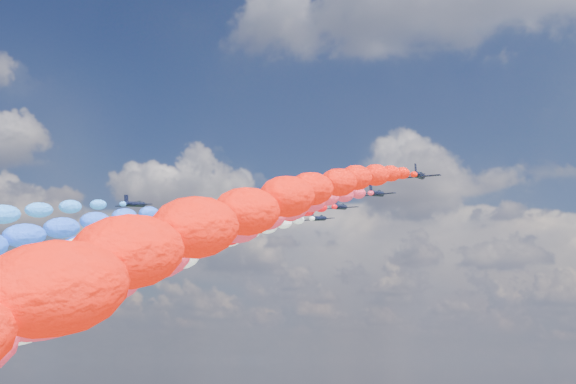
% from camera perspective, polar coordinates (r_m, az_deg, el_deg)
% --- Properties ---
extents(jet_0, '(8.70, 11.45, 4.20)m').
position_cam_1_polar(jet_0, '(168.45, -11.60, -0.92)').
color(jet_0, black).
extents(jet_1, '(8.57, 11.36, 4.20)m').
position_cam_1_polar(jet_1, '(172.49, -6.57, -1.37)').
color(jet_1, black).
extents(trail_1, '(6.46, 119.68, 42.13)m').
position_cam_1_polar(trail_1, '(120.44, -20.95, -4.69)').
color(trail_1, blue).
extents(jet_2, '(7.96, 10.93, 4.20)m').
position_cam_1_polar(jet_2, '(174.48, -1.97, -1.58)').
color(jet_2, black).
extents(trail_2, '(6.46, 119.68, 42.13)m').
position_cam_1_polar(trail_2, '(119.21, -14.23, -5.07)').
color(trail_2, '#0B36FF').
extents(jet_3, '(8.13, 11.05, 4.20)m').
position_cam_1_polar(jet_3, '(167.75, 0.67, -1.13)').
color(jet_3, black).
extents(trail_3, '(6.46, 119.68, 42.13)m').
position_cam_1_polar(trail_3, '(110.92, -11.07, -4.67)').
color(trail_3, white).
extents(jet_4, '(8.63, 11.40, 4.20)m').
position_cam_1_polar(jet_4, '(181.73, 2.34, -2.03)').
color(jet_4, black).
extents(trail_4, '(6.46, 119.68, 42.13)m').
position_cam_1_polar(trail_4, '(123.87, -7.35, -5.63)').
color(trail_4, white).
extents(jet_5, '(8.57, 11.36, 4.20)m').
position_cam_1_polar(jet_5, '(168.41, 4.05, -1.15)').
color(jet_5, black).
extents(trail_5, '(6.46, 119.68, 42.13)m').
position_cam_1_polar(trail_5, '(109.71, -5.93, -4.75)').
color(trail_5, '#F60911').
extents(jet_6, '(8.37, 11.22, 4.20)m').
position_cam_1_polar(jet_6, '(155.61, 6.78, -0.12)').
color(jet_6, black).
extents(trail_6, '(6.46, 119.68, 42.13)m').
position_cam_1_polar(trail_6, '(95.62, -2.89, -3.63)').
color(trail_6, red).
extents(jet_7, '(8.56, 11.35, 4.20)m').
position_cam_1_polar(jet_7, '(141.63, 9.98, 1.24)').
color(jet_7, black).
extents(trail_7, '(6.46, 119.68, 42.13)m').
position_cam_1_polar(trail_7, '(80.30, 0.96, -1.89)').
color(trail_7, red).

